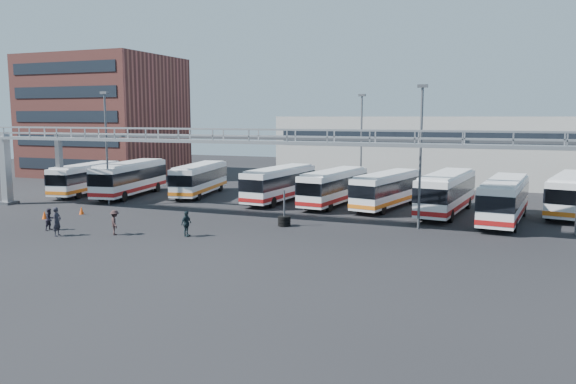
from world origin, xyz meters
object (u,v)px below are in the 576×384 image
(light_pole_back, at_px, (361,139))
(pedestrian_a, at_px, (57,221))
(tire_stack, at_px, (284,220))
(bus_6, at_px, (387,189))
(light_pole_mid, at_px, (421,149))
(bus_9, at_px, (571,193))
(bus_7, at_px, (446,191))
(bus_4, at_px, (280,183))
(light_pole_left, at_px, (106,142))
(pedestrian_c, at_px, (115,222))
(bus_5, at_px, (334,186))
(bus_8, at_px, (504,198))
(cone_right, at_px, (81,211))
(bus_1, at_px, (130,177))
(bus_2, at_px, (200,178))
(cone_left, at_px, (45,215))
(bus_0, at_px, (87,178))
(pedestrian_b, at_px, (50,219))
(pedestrian_d, at_px, (186,224))

(light_pole_back, distance_m, pedestrian_a, 30.31)
(tire_stack, bearing_deg, bus_6, 63.26)
(light_pole_mid, xyz_separation_m, bus_9, (10.69, 10.39, -3.89))
(bus_9, bearing_deg, bus_7, -148.89)
(bus_4, xyz_separation_m, bus_6, (10.22, -0.11, -0.07))
(light_pole_left, distance_m, pedestrian_c, 14.76)
(pedestrian_c, bearing_deg, bus_5, -72.50)
(pedestrian_a, bearing_deg, light_pole_back, -40.86)
(bus_8, height_order, cone_right, bus_8)
(light_pole_mid, relative_size, bus_4, 0.93)
(light_pole_left, xyz_separation_m, bus_1, (-1.60, 5.33, -3.81))
(cone_right, bearing_deg, light_pole_left, 103.82)
(bus_2, distance_m, bus_5, 14.67)
(cone_left, height_order, tire_stack, tire_stack)
(tire_stack, bearing_deg, bus_2, 139.66)
(light_pole_back, distance_m, tire_stack, 18.33)
(bus_7, distance_m, pedestrian_c, 26.12)
(bus_4, relative_size, tire_stack, 4.12)
(tire_stack, bearing_deg, bus_0, 161.68)
(pedestrian_b, height_order, cone_right, pedestrian_b)
(bus_1, bearing_deg, bus_4, -1.84)
(bus_9, height_order, pedestrian_c, bus_9)
(light_pole_mid, relative_size, bus_2, 0.94)
(bus_7, bearing_deg, bus_4, -178.38)
(bus_7, bearing_deg, pedestrian_c, -133.84)
(bus_4, xyz_separation_m, bus_8, (19.81, -3.53, 0.05))
(light_pole_mid, relative_size, pedestrian_a, 5.15)
(bus_8, bearing_deg, light_pole_mid, -133.41)
(light_pole_left, bearing_deg, cone_left, -90.07)
(bus_5, bearing_deg, light_pole_back, 90.56)
(light_pole_back, relative_size, cone_left, 16.16)
(bus_9, xyz_separation_m, pedestrian_c, (-29.62, -19.97, -0.98))
(cone_left, bearing_deg, cone_right, 65.94)
(bus_0, xyz_separation_m, pedestrian_c, (15.76, -15.47, -0.88))
(bus_7, bearing_deg, pedestrian_a, -135.50)
(bus_7, bearing_deg, bus_0, -171.55)
(tire_stack, bearing_deg, bus_9, 32.75)
(light_pole_left, relative_size, bus_7, 0.89)
(pedestrian_b, height_order, pedestrian_c, pedestrian_c)
(bus_0, height_order, bus_7, bus_7)
(bus_4, distance_m, bus_7, 15.40)
(pedestrian_c, relative_size, tire_stack, 0.65)
(bus_8, height_order, pedestrian_b, bus_8)
(pedestrian_c, relative_size, cone_right, 2.72)
(pedestrian_b, height_order, pedestrian_d, pedestrian_d)
(light_pole_back, distance_m, bus_8, 17.45)
(light_pole_mid, height_order, bus_6, light_pole_mid)
(bus_6, distance_m, cone_left, 28.38)
(light_pole_mid, relative_size, bus_8, 0.91)
(light_pole_mid, height_order, pedestrian_c, light_pole_mid)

